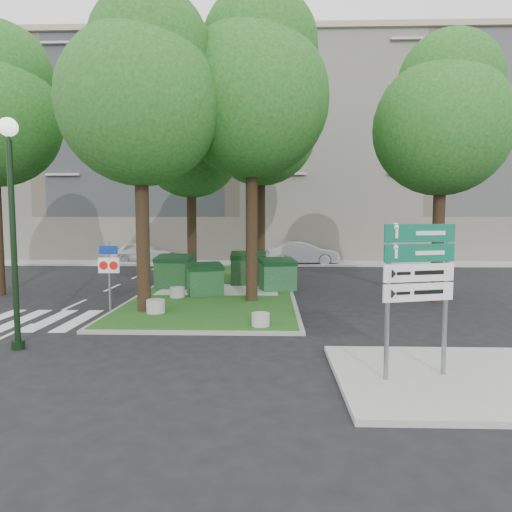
{
  "coord_description": "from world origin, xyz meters",
  "views": [
    {
      "loc": [
        2.67,
        -12.33,
        3.25
      ],
      "look_at": [
        2.24,
        1.97,
        2.0
      ],
      "focal_mm": 32.0,
      "sensor_mm": 36.0,
      "label": 1
    }
  ],
  "objects_px": {
    "bollard_left": "(156,306)",
    "bollard_mid": "(177,292)",
    "tree_street_right": "(444,115)",
    "car_white": "(143,252)",
    "dumpster_b": "(205,279)",
    "directional_sign": "(418,276)",
    "dumpster_d": "(277,275)",
    "dumpster_c": "(248,269)",
    "dumpster_a": "(174,272)",
    "tree_median_mid": "(193,135)",
    "car_silver": "(302,253)",
    "tree_median_near_left": "(143,89)",
    "tree_median_near_right": "(254,84)",
    "tree_median_far": "(263,119)",
    "traffic_sign_pole": "(109,267)",
    "bollard_right": "(261,319)",
    "litter_bin": "(257,270)",
    "street_lamp": "(12,206)"
  },
  "relations": [
    {
      "from": "bollard_left",
      "to": "bollard_mid",
      "type": "height_order",
      "value": "bollard_left"
    },
    {
      "from": "bollard_left",
      "to": "tree_street_right",
      "type": "bearing_deg",
      "value": 15.87
    },
    {
      "from": "bollard_mid",
      "to": "car_white",
      "type": "xyz_separation_m",
      "value": [
        -5.38,
        14.5,
        0.42
      ]
    },
    {
      "from": "dumpster_b",
      "to": "directional_sign",
      "type": "xyz_separation_m",
      "value": [
        5.43,
        -9.15,
        1.36
      ]
    },
    {
      "from": "dumpster_d",
      "to": "dumpster_c",
      "type": "bearing_deg",
      "value": 113.81
    },
    {
      "from": "dumpster_a",
      "to": "car_white",
      "type": "bearing_deg",
      "value": 116.68
    },
    {
      "from": "tree_median_mid",
      "to": "car_silver",
      "type": "distance_m",
      "value": 12.35
    },
    {
      "from": "tree_median_near_left",
      "to": "tree_median_mid",
      "type": "bearing_deg",
      "value": 85.6
    },
    {
      "from": "tree_median_near_right",
      "to": "bollard_left",
      "type": "height_order",
      "value": "tree_median_near_right"
    },
    {
      "from": "tree_median_far",
      "to": "tree_street_right",
      "type": "xyz_separation_m",
      "value": [
        6.8,
        -7.0,
        -1.34
      ]
    },
    {
      "from": "dumpster_a",
      "to": "traffic_sign_pole",
      "type": "bearing_deg",
      "value": -101.52
    },
    {
      "from": "tree_median_near_left",
      "to": "dumpster_a",
      "type": "bearing_deg",
      "value": 91.16
    },
    {
      "from": "tree_median_near_right",
      "to": "car_white",
      "type": "xyz_separation_m",
      "value": [
        -8.37,
        14.94,
        -7.24
      ]
    },
    {
      "from": "dumpster_b",
      "to": "dumpster_c",
      "type": "bearing_deg",
      "value": 41.98
    },
    {
      "from": "traffic_sign_pole",
      "to": "dumpster_d",
      "type": "bearing_deg",
      "value": 32.09
    },
    {
      "from": "tree_street_right",
      "to": "dumpster_d",
      "type": "distance_m",
      "value": 8.88
    },
    {
      "from": "tree_median_mid",
      "to": "bollard_right",
      "type": "height_order",
      "value": "tree_median_mid"
    },
    {
      "from": "dumpster_d",
      "to": "car_white",
      "type": "distance_m",
      "value": 15.66
    },
    {
      "from": "dumpster_a",
      "to": "tree_street_right",
      "type": "bearing_deg",
      "value": -7.17
    },
    {
      "from": "tree_median_near_left",
      "to": "tree_median_mid",
      "type": "xyz_separation_m",
      "value": [
        0.5,
        6.5,
        -0.34
      ]
    },
    {
      "from": "car_white",
      "to": "tree_median_near_left",
      "type": "bearing_deg",
      "value": -167.11
    },
    {
      "from": "dumpster_a",
      "to": "dumpster_d",
      "type": "relative_size",
      "value": 0.98
    },
    {
      "from": "dumpster_b",
      "to": "bollard_left",
      "type": "distance_m",
      "value": 3.63
    },
    {
      "from": "bollard_right",
      "to": "traffic_sign_pole",
      "type": "height_order",
      "value": "traffic_sign_pole"
    },
    {
      "from": "tree_median_mid",
      "to": "litter_bin",
      "type": "bearing_deg",
      "value": 37.63
    },
    {
      "from": "tree_street_right",
      "to": "traffic_sign_pole",
      "type": "height_order",
      "value": "tree_street_right"
    },
    {
      "from": "bollard_left",
      "to": "tree_median_mid",
      "type": "bearing_deg",
      "value": 88.97
    },
    {
      "from": "traffic_sign_pole",
      "to": "bollard_right",
      "type": "bearing_deg",
      "value": -27.16
    },
    {
      "from": "car_white",
      "to": "bollard_left",
      "type": "bearing_deg",
      "value": -166.29
    },
    {
      "from": "car_white",
      "to": "car_silver",
      "type": "bearing_deg",
      "value": -100.44
    },
    {
      "from": "dumpster_d",
      "to": "traffic_sign_pole",
      "type": "bearing_deg",
      "value": -161.58
    },
    {
      "from": "bollard_right",
      "to": "litter_bin",
      "type": "distance_m",
      "value": 10.81
    },
    {
      "from": "tree_median_far",
      "to": "dumpster_b",
      "type": "bearing_deg",
      "value": -108.8
    },
    {
      "from": "tree_median_mid",
      "to": "dumpster_c",
      "type": "distance_m",
      "value": 6.69
    },
    {
      "from": "dumpster_b",
      "to": "dumpster_c",
      "type": "distance_m",
      "value": 3.31
    },
    {
      "from": "tree_median_near_right",
      "to": "traffic_sign_pole",
      "type": "xyz_separation_m",
      "value": [
        -4.91,
        -1.56,
        -6.45
      ]
    },
    {
      "from": "dumpster_b",
      "to": "bollard_right",
      "type": "distance_m",
      "value": 5.62
    },
    {
      "from": "bollard_left",
      "to": "traffic_sign_pole",
      "type": "bearing_deg",
      "value": 155.44
    },
    {
      "from": "tree_median_near_left",
      "to": "tree_median_far",
      "type": "xyz_separation_m",
      "value": [
        3.7,
        9.5,
        1.0
      ]
    },
    {
      "from": "tree_street_right",
      "to": "car_white",
      "type": "relative_size",
      "value": 2.31
    },
    {
      "from": "tree_median_mid",
      "to": "car_silver",
      "type": "height_order",
      "value": "tree_median_mid"
    },
    {
      "from": "car_silver",
      "to": "street_lamp",
      "type": "bearing_deg",
      "value": 150.09
    },
    {
      "from": "tree_median_near_left",
      "to": "bollard_mid",
      "type": "height_order",
      "value": "tree_median_near_left"
    },
    {
      "from": "street_lamp",
      "to": "car_white",
      "type": "bearing_deg",
      "value": 97.52
    },
    {
      "from": "tree_median_mid",
      "to": "bollard_mid",
      "type": "distance_m",
      "value": 7.8
    },
    {
      "from": "bollard_right",
      "to": "litter_bin",
      "type": "bearing_deg",
      "value": 92.17
    },
    {
      "from": "dumpster_d",
      "to": "car_white",
      "type": "xyz_separation_m",
      "value": [
        -9.28,
        12.61,
        -0.04
      ]
    },
    {
      "from": "bollard_left",
      "to": "car_white",
      "type": "height_order",
      "value": "car_white"
    },
    {
      "from": "bollard_left",
      "to": "dumpster_c",
      "type": "bearing_deg",
      "value": 66.66
    },
    {
      "from": "bollard_right",
      "to": "dumpster_c",
      "type": "bearing_deg",
      "value": 95.15
    }
  ]
}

